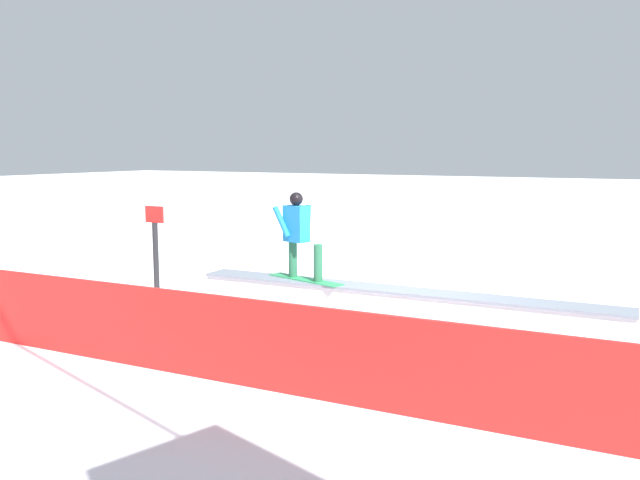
# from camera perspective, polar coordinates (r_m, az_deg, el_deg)

# --- Properties ---
(ground_plane) EXTENTS (120.00, 120.00, 0.00)m
(ground_plane) POSITION_cam_1_polar(r_m,az_deg,el_deg) (10.26, 6.60, -7.88)
(ground_plane) COLOR white
(grind_box) EXTENTS (6.74, 0.73, 0.67)m
(grind_box) POSITION_cam_1_polar(r_m,az_deg,el_deg) (10.18, 6.63, -6.25)
(grind_box) COLOR white
(grind_box) RESTS_ON ground_plane
(snowboarder) EXTENTS (1.50, 0.65, 1.43)m
(snowboarder) POSITION_cam_1_polar(r_m,az_deg,el_deg) (10.69, -1.88, 0.67)
(snowboarder) COLOR #2C9757
(snowboarder) RESTS_ON grind_box
(safety_fence) EXTENTS (10.71, 0.37, 1.06)m
(safety_fence) POSITION_cam_1_polar(r_m,az_deg,el_deg) (7.47, -1.83, -9.62)
(safety_fence) COLOR red
(safety_fence) RESTS_ON ground_plane
(trail_marker) EXTENTS (0.40, 0.10, 1.77)m
(trail_marker) POSITION_cam_1_polar(r_m,az_deg,el_deg) (12.31, -14.15, -0.90)
(trail_marker) COLOR #262628
(trail_marker) RESTS_ON ground_plane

